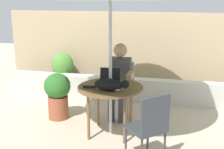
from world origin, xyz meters
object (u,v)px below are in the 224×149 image
patio_table (110,91)px  person_seated (119,77)px  cat (110,85)px  potted_plant_near_fence (63,71)px  potted_plant_by_chair (58,93)px  chair_occupied (121,84)px  chair_empty (150,124)px  laptop (110,79)px

patio_table → person_seated: person_seated is taller
person_seated → cat: 0.84m
potted_plant_near_fence → potted_plant_by_chair: size_ratio=1.07×
chair_occupied → potted_plant_by_chair: chair_occupied is taller
chair_empty → potted_plant_near_fence: 3.15m
person_seated → potted_plant_near_fence: size_ratio=1.50×
cat → person_seated: bearing=92.9°
chair_occupied → potted_plant_near_fence: chair_occupied is taller
person_seated → potted_plant_near_fence: person_seated is taller
cat → patio_table: bearing=103.0°
laptop → chair_occupied: bearing=85.6°
laptop → potted_plant_by_chair: laptop is taller
chair_empty → potted_plant_near_fence: size_ratio=1.09×
person_seated → cat: person_seated is taller
chair_empty → person_seated: size_ratio=0.72×
chair_empty → person_seated: person_seated is taller
chair_empty → laptop: laptop is taller
patio_table → laptop: 0.22m
patio_table → chair_empty: (0.64, -0.69, -0.14)m
chair_empty → potted_plant_by_chair: 1.92m
patio_table → chair_empty: bearing=-47.4°
person_seated → laptop: size_ratio=3.83×
chair_empty → cat: bearing=139.5°
potted_plant_near_fence → chair_occupied: bearing=-32.8°
person_seated → laptop: bearing=-95.9°
potted_plant_by_chair → chair_occupied: bearing=24.3°
chair_occupied → potted_plant_near_fence: (-1.40, 0.90, -0.09)m
cat → chair_empty: bearing=-40.5°
chair_occupied → chair_empty: 1.62m
potted_plant_by_chair → person_seated: bearing=16.1°
chair_empty → potted_plant_by_chair: chair_empty is taller
chair_occupied → potted_plant_by_chair: size_ratio=1.17×
patio_table → laptop: laptop is taller
cat → laptop: bearing=104.8°
cat → potted_plant_by_chair: cat is taller
laptop → person_seated: bearing=84.1°
chair_empty → cat: 0.83m
chair_occupied → potted_plant_near_fence: bearing=147.2°
chair_empty → laptop: size_ratio=2.77×
patio_table → potted_plant_by_chair: 1.06m
potted_plant_near_fence → potted_plant_by_chair: bearing=-71.9°
person_seated → potted_plant_by_chair: (-0.97, -0.28, -0.26)m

